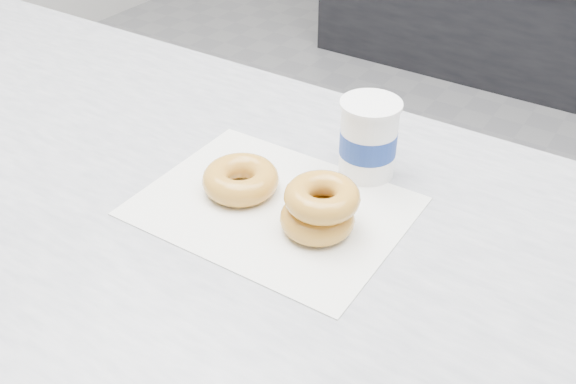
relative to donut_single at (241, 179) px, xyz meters
name	(u,v)px	position (x,y,z in m)	size (l,w,h in m)	color
ground	(360,352)	(-0.05, 0.55, -0.92)	(5.00, 5.00, 0.00)	gray
wax_paper	(273,206)	(0.06, -0.01, -0.02)	(0.34, 0.26, 0.00)	silver
donut_single	(241,179)	(0.00, 0.00, 0.00)	(0.10, 0.10, 0.04)	gold
donut_stack	(320,208)	(0.13, -0.01, 0.01)	(0.11, 0.11, 0.07)	gold
coffee_cup	(368,138)	(0.12, 0.13, 0.04)	(0.09, 0.09, 0.11)	white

